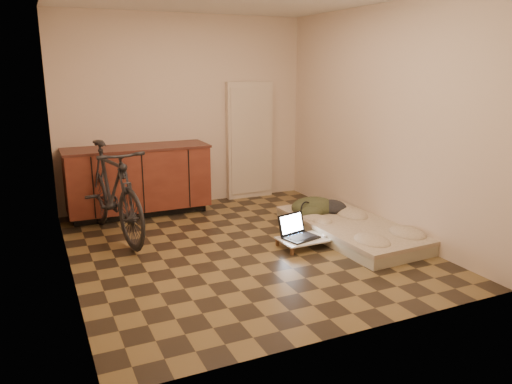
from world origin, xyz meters
name	(u,v)px	position (x,y,z in m)	size (l,w,h in m)	color
room_shell	(241,128)	(0.00, 0.00, 1.30)	(3.50, 4.00, 2.60)	brown
cabinets	(138,180)	(-0.75, 1.70, 0.47)	(1.84, 0.62, 0.91)	black
appliance_panel	(249,141)	(0.95, 1.94, 0.85)	(0.70, 0.10, 1.70)	beige
bicycle	(112,186)	(-1.20, 0.93, 0.60)	(0.54, 1.85, 1.20)	black
futon	(351,229)	(1.30, -0.17, 0.08)	(1.00, 1.95, 0.16)	#AFA98C
clothing_pile	(319,201)	(1.21, 0.40, 0.28)	(0.60, 0.50, 0.24)	#31361F
headphones	(306,209)	(0.98, 0.30, 0.24)	(0.22, 0.20, 0.14)	black
lap_desk	(305,239)	(0.64, -0.27, 0.08)	(0.59, 0.40, 0.10)	brown
laptop	(298,233)	(0.58, -0.21, 0.15)	(0.42, 0.40, 0.25)	black
mouse	(324,235)	(0.85, -0.31, 0.11)	(0.05, 0.09, 0.03)	white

